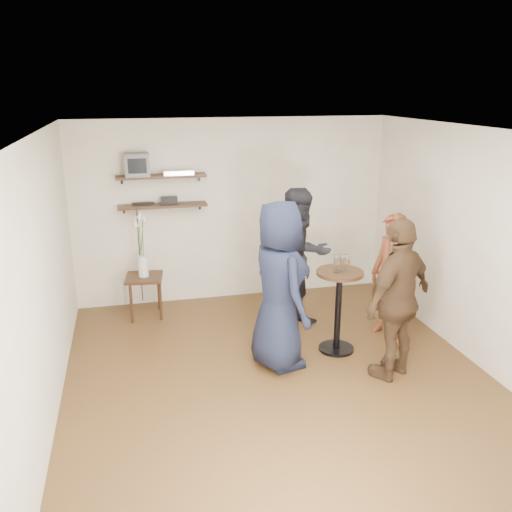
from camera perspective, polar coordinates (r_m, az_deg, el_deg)
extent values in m
cube|color=#4B2F18|center=(5.99, 2.48, -12.89)|extent=(4.50, 5.00, 0.04)
cube|color=white|center=(5.19, 2.86, 13.17)|extent=(4.50, 5.00, 0.04)
cube|color=silver|center=(7.81, -2.46, 4.83)|extent=(4.50, 0.04, 2.60)
cube|color=silver|center=(3.32, 15.13, -14.19)|extent=(4.50, 0.04, 2.60)
cube|color=silver|center=(5.32, -21.61, -2.54)|extent=(0.04, 5.00, 2.60)
cube|color=silver|center=(6.43, 22.48, 0.72)|extent=(0.04, 5.00, 2.60)
cube|color=black|center=(7.45, -9.95, 8.27)|extent=(1.20, 0.25, 0.04)
cube|color=black|center=(7.52, -9.79, 5.26)|extent=(1.20, 0.25, 0.04)
cube|color=#59595B|center=(7.41, -12.43, 9.39)|extent=(0.32, 0.30, 0.30)
cube|color=silver|center=(7.46, -8.19, 8.73)|extent=(0.40, 0.24, 0.06)
cube|color=black|center=(7.51, -9.12, 5.81)|extent=(0.22, 0.10, 0.10)
cube|color=black|center=(7.55, -11.78, 5.45)|extent=(0.30, 0.05, 0.03)
cube|color=black|center=(7.42, -11.70, -2.23)|extent=(0.53, 0.53, 0.04)
cylinder|color=black|center=(7.34, -13.00, -4.93)|extent=(0.04, 0.04, 0.53)
cylinder|color=black|center=(7.34, -10.01, -4.72)|extent=(0.04, 0.04, 0.53)
cylinder|color=black|center=(7.69, -13.05, -3.87)|extent=(0.04, 0.04, 0.53)
cylinder|color=black|center=(7.70, -10.21, -3.67)|extent=(0.04, 0.04, 0.53)
cylinder|color=silver|center=(7.36, -11.78, -1.05)|extent=(0.13, 0.13, 0.28)
cylinder|color=#31661D|center=(7.28, -12.07, 1.08)|extent=(0.01, 0.07, 0.52)
cone|color=white|center=(7.20, -12.55, 3.48)|extent=(0.07, 0.08, 0.11)
cylinder|color=#31661D|center=(7.28, -11.81, 1.34)|extent=(0.03, 0.05, 0.57)
cone|color=white|center=(7.22, -11.75, 4.03)|extent=(0.10, 0.12, 0.12)
cylinder|color=#31661D|center=(7.25, -11.94, 1.49)|extent=(0.09, 0.08, 0.63)
cone|color=white|center=(7.13, -12.12, 4.31)|extent=(0.12, 0.12, 0.12)
cylinder|color=black|center=(6.25, 8.82, -1.76)|extent=(0.54, 0.54, 0.04)
cylinder|color=black|center=(6.42, 8.62, -5.81)|extent=(0.07, 0.07, 0.92)
cylinder|color=black|center=(6.62, 8.44, -9.59)|extent=(0.42, 0.42, 0.03)
cylinder|color=silver|center=(6.20, 8.44, -1.68)|extent=(0.06, 0.06, 0.00)
cylinder|color=silver|center=(6.18, 8.46, -1.26)|extent=(0.01, 0.01, 0.09)
cylinder|color=silver|center=(6.15, 8.51, -0.35)|extent=(0.07, 0.07, 0.11)
cylinder|color=tan|center=(6.16, 8.50, -0.56)|extent=(0.06, 0.06, 0.06)
cylinder|color=silver|center=(6.23, 9.48, -1.62)|extent=(0.06, 0.06, 0.00)
cylinder|color=silver|center=(6.22, 9.50, -1.21)|extent=(0.01, 0.01, 0.09)
cylinder|color=silver|center=(6.19, 9.55, -0.32)|extent=(0.07, 0.07, 0.11)
cylinder|color=tan|center=(6.20, 9.54, -0.53)|extent=(0.06, 0.06, 0.06)
cylinder|color=silver|center=(6.29, 8.48, -1.39)|extent=(0.06, 0.06, 0.00)
cylinder|color=silver|center=(6.28, 8.49, -1.01)|extent=(0.01, 0.01, 0.08)
cylinder|color=silver|center=(6.25, 8.53, -0.19)|extent=(0.06, 0.06, 0.10)
cylinder|color=tan|center=(6.26, 8.52, -0.38)|extent=(0.06, 0.06, 0.06)
cylinder|color=silver|center=(6.27, 9.05, -1.50)|extent=(0.06, 0.06, 0.00)
cylinder|color=silver|center=(6.25, 9.06, -1.11)|extent=(0.01, 0.01, 0.09)
cylinder|color=silver|center=(6.22, 9.11, -0.27)|extent=(0.07, 0.07, 0.11)
cylinder|color=tan|center=(6.23, 9.10, -0.46)|extent=(0.06, 0.06, 0.06)
imported|color=red|center=(6.81, 13.91, -2.11)|extent=(0.53, 0.66, 1.57)
imported|color=black|center=(6.86, 4.68, -0.37)|extent=(1.05, 0.92, 1.83)
imported|color=black|center=(5.87, 2.43, -3.17)|extent=(0.77, 1.02, 1.88)
imported|color=#422D1C|center=(5.86, 14.77, -4.45)|extent=(1.11, 0.87, 1.76)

